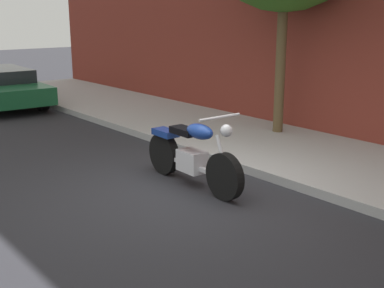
{
  "coord_description": "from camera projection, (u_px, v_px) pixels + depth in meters",
  "views": [
    {
      "loc": [
        5.32,
        -4.31,
        2.52
      ],
      "look_at": [
        -0.15,
        0.21,
        0.64
      ],
      "focal_mm": 46.72,
      "sensor_mm": 36.0,
      "label": 1
    }
  ],
  "objects": [
    {
      "name": "ground_plane",
      "position": [
        187.0,
        191.0,
        7.27
      ],
      "size": [
        60.0,
        60.0,
        0.0
      ],
      "primitive_type": "plane",
      "color": "#28282D"
    },
    {
      "name": "sidewalk",
      "position": [
        303.0,
        154.0,
        8.89
      ],
      "size": [
        23.67,
        2.88,
        0.14
      ],
      "primitive_type": "cube",
      "color": "#A8A8A8",
      "rests_on": "ground"
    },
    {
      "name": "motorcycle",
      "position": [
        192.0,
        155.0,
        7.39
      ],
      "size": [
        2.14,
        0.7,
        1.17
      ],
      "color": "black",
      "rests_on": "ground"
    }
  ]
}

